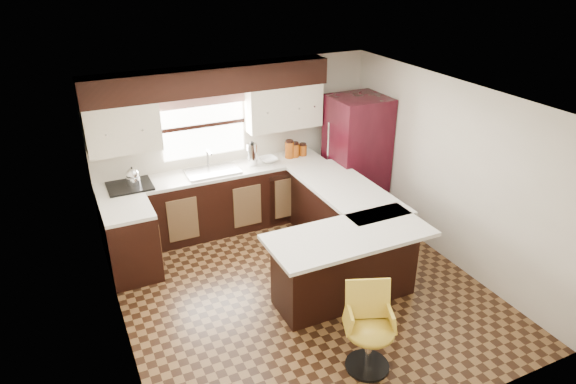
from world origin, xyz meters
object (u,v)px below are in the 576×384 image
peninsula_return (345,266)px  bar_chair (370,331)px  refrigerator (356,157)px  peninsula_long (341,221)px

peninsula_return → bar_chair: size_ratio=1.81×
refrigerator → bar_chair: refrigerator is taller
peninsula_long → bar_chair: 2.24m
refrigerator → bar_chair: size_ratio=2.05×
peninsula_return → refrigerator: size_ratio=0.88×
bar_chair → peninsula_return: bearing=92.5°
peninsula_long → bar_chair: size_ratio=2.14×
peninsula_return → refrigerator: refrigerator is taller
peninsula_long → bar_chair: (-0.89, -2.06, 0.01)m
refrigerator → bar_chair: 3.44m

